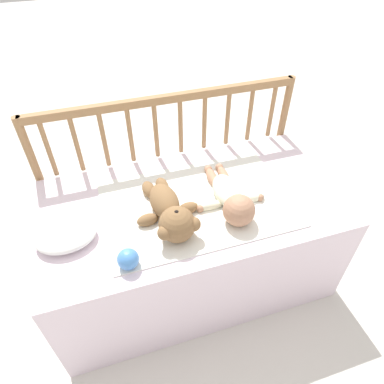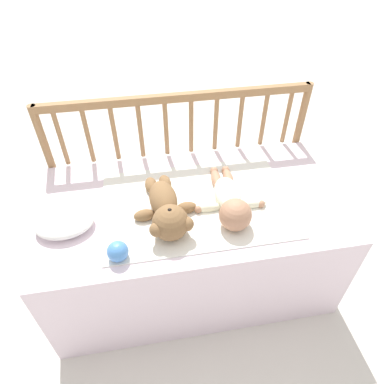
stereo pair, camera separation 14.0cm
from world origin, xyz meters
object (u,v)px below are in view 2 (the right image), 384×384
object	(u,v)px
teddy_bear	(166,210)
toy_ball	(118,251)
small_pillow	(64,222)
baby	(230,201)

from	to	relation	value
teddy_bear	toy_ball	size ratio (longest dim) A/B	5.10
small_pillow	baby	bearing A→B (deg)	-1.14
teddy_bear	small_pillow	bearing A→B (deg)	175.89
small_pillow	toy_ball	bearing A→B (deg)	-42.30
toy_ball	small_pillow	distance (m)	0.27
toy_ball	small_pillow	xyz separation A→B (m)	(-0.20, 0.18, -0.01)
baby	toy_ball	size ratio (longest dim) A/B	5.31
teddy_bear	baby	size ratio (longest dim) A/B	0.96
baby	toy_ball	bearing A→B (deg)	-159.26
teddy_bear	toy_ball	xyz separation A→B (m)	(-0.19, -0.16, -0.02)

